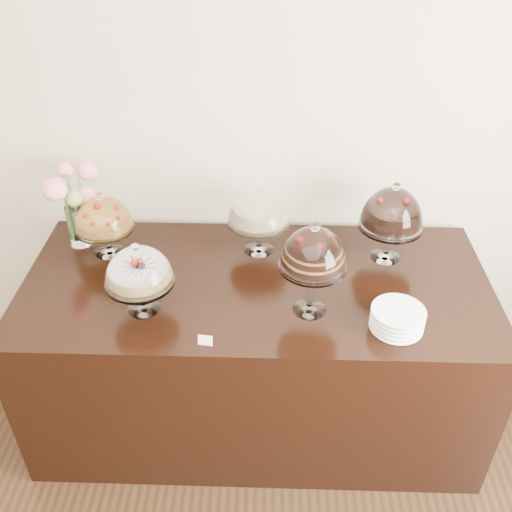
{
  "coord_description": "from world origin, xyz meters",
  "views": [
    {
      "loc": [
        0.29,
        0.34,
        2.56
      ],
      "look_at": [
        0.23,
        2.4,
        1.08
      ],
      "focal_mm": 40.0,
      "sensor_mm": 36.0,
      "label": 1
    }
  ],
  "objects_px": {
    "display_counter": "(256,349)",
    "flower_vase": "(73,199)",
    "cake_stand_choco_layer": "(313,252)",
    "cake_stand_sugar_sponge": "(138,270)",
    "cake_stand_cheesecake": "(259,211)",
    "cake_stand_dark_choco": "(392,211)",
    "plate_stack": "(397,319)",
    "cake_stand_fruit_tart": "(103,217)"
  },
  "relations": [
    {
      "from": "cake_stand_sugar_sponge",
      "to": "cake_stand_fruit_tart",
      "type": "distance_m",
      "value": 0.5
    },
    {
      "from": "display_counter",
      "to": "cake_stand_choco_layer",
      "type": "bearing_deg",
      "value": -39.15
    },
    {
      "from": "cake_stand_fruit_tart",
      "to": "plate_stack",
      "type": "bearing_deg",
      "value": -21.08
    },
    {
      "from": "cake_stand_choco_layer",
      "to": "flower_vase",
      "type": "bearing_deg",
      "value": 156.71
    },
    {
      "from": "flower_vase",
      "to": "cake_stand_cheesecake",
      "type": "bearing_deg",
      "value": -2.52
    },
    {
      "from": "cake_stand_sugar_sponge",
      "to": "cake_stand_dark_choco",
      "type": "height_order",
      "value": "cake_stand_dark_choco"
    },
    {
      "from": "display_counter",
      "to": "cake_stand_dark_choco",
      "type": "xyz_separation_m",
      "value": [
        0.64,
        0.22,
        0.71
      ]
    },
    {
      "from": "cake_stand_cheesecake",
      "to": "cake_stand_fruit_tart",
      "type": "relative_size",
      "value": 1.04
    },
    {
      "from": "cake_stand_choco_layer",
      "to": "cake_stand_cheesecake",
      "type": "height_order",
      "value": "cake_stand_choco_layer"
    },
    {
      "from": "plate_stack",
      "to": "display_counter",
      "type": "bearing_deg",
      "value": 153.32
    },
    {
      "from": "cake_stand_cheesecake",
      "to": "cake_stand_dark_choco",
      "type": "xyz_separation_m",
      "value": [
        0.63,
        -0.04,
        0.04
      ]
    },
    {
      "from": "cake_stand_dark_choco",
      "to": "flower_vase",
      "type": "relative_size",
      "value": 0.99
    },
    {
      "from": "display_counter",
      "to": "cake_stand_dark_choco",
      "type": "relative_size",
      "value": 5.29
    },
    {
      "from": "cake_stand_fruit_tart",
      "to": "display_counter",
      "type": "bearing_deg",
      "value": -16.25
    },
    {
      "from": "cake_stand_choco_layer",
      "to": "cake_stand_cheesecake",
      "type": "bearing_deg",
      "value": 117.38
    },
    {
      "from": "cake_stand_fruit_tart",
      "to": "plate_stack",
      "type": "relative_size",
      "value": 1.54
    },
    {
      "from": "cake_stand_cheesecake",
      "to": "cake_stand_dark_choco",
      "type": "height_order",
      "value": "cake_stand_dark_choco"
    },
    {
      "from": "display_counter",
      "to": "cake_stand_choco_layer",
      "type": "height_order",
      "value": "cake_stand_choco_layer"
    },
    {
      "from": "plate_stack",
      "to": "cake_stand_sugar_sponge",
      "type": "bearing_deg",
      "value": 175.18
    },
    {
      "from": "cake_stand_choco_layer",
      "to": "cake_stand_fruit_tart",
      "type": "distance_m",
      "value": 1.08
    },
    {
      "from": "cake_stand_sugar_sponge",
      "to": "plate_stack",
      "type": "bearing_deg",
      "value": -4.82
    },
    {
      "from": "cake_stand_fruit_tart",
      "to": "flower_vase",
      "type": "relative_size",
      "value": 0.8
    },
    {
      "from": "cake_stand_fruit_tart",
      "to": "flower_vase",
      "type": "xyz_separation_m",
      "value": [
        -0.16,
        0.08,
        0.05
      ]
    },
    {
      "from": "cake_stand_choco_layer",
      "to": "plate_stack",
      "type": "bearing_deg",
      "value": -16.45
    },
    {
      "from": "cake_stand_choco_layer",
      "to": "cake_stand_dark_choco",
      "type": "height_order",
      "value": "cake_stand_choco_layer"
    },
    {
      "from": "cake_stand_choco_layer",
      "to": "cake_stand_sugar_sponge",
      "type": "bearing_deg",
      "value": -178.86
    },
    {
      "from": "cake_stand_cheesecake",
      "to": "flower_vase",
      "type": "xyz_separation_m",
      "value": [
        -0.92,
        0.04,
        0.03
      ]
    },
    {
      "from": "cake_stand_cheesecake",
      "to": "cake_stand_dark_choco",
      "type": "distance_m",
      "value": 0.64
    },
    {
      "from": "flower_vase",
      "to": "plate_stack",
      "type": "xyz_separation_m",
      "value": [
        1.51,
        -0.6,
        -0.21
      ]
    },
    {
      "from": "cake_stand_dark_choco",
      "to": "cake_stand_fruit_tart",
      "type": "relative_size",
      "value": 1.23
    },
    {
      "from": "flower_vase",
      "to": "cake_stand_choco_layer",
      "type": "bearing_deg",
      "value": -23.29
    },
    {
      "from": "display_counter",
      "to": "cake_stand_fruit_tart",
      "type": "distance_m",
      "value": 1.02
    },
    {
      "from": "cake_stand_choco_layer",
      "to": "cake_stand_dark_choco",
      "type": "relative_size",
      "value": 1.09
    },
    {
      "from": "display_counter",
      "to": "cake_stand_cheesecake",
      "type": "bearing_deg",
      "value": 88.99
    },
    {
      "from": "display_counter",
      "to": "flower_vase",
      "type": "height_order",
      "value": "flower_vase"
    },
    {
      "from": "display_counter",
      "to": "plate_stack",
      "type": "xyz_separation_m",
      "value": [
        0.6,
        -0.3,
        0.5
      ]
    },
    {
      "from": "cake_stand_sugar_sponge",
      "to": "cake_stand_choco_layer",
      "type": "bearing_deg",
      "value": 1.14
    },
    {
      "from": "cake_stand_cheesecake",
      "to": "plate_stack",
      "type": "xyz_separation_m",
      "value": [
        0.6,
        -0.56,
        -0.18
      ]
    },
    {
      "from": "display_counter",
      "to": "cake_stand_sugar_sponge",
      "type": "height_order",
      "value": "cake_stand_sugar_sponge"
    },
    {
      "from": "cake_stand_dark_choco",
      "to": "cake_stand_fruit_tart",
      "type": "bearing_deg",
      "value": 179.92
    },
    {
      "from": "cake_stand_sugar_sponge",
      "to": "plate_stack",
      "type": "relative_size",
      "value": 1.57
    },
    {
      "from": "cake_stand_fruit_tart",
      "to": "flower_vase",
      "type": "bearing_deg",
      "value": 153.2
    }
  ]
}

